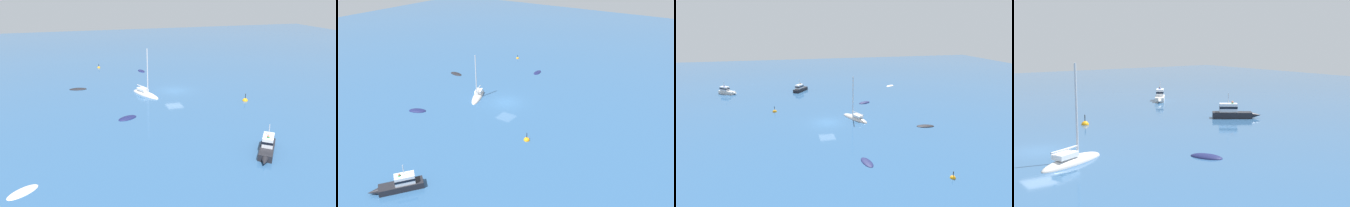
{
  "view_description": "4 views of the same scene",
  "coord_description": "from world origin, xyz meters",
  "views": [
    {
      "loc": [
        14.94,
        47.62,
        15.31
      ],
      "look_at": [
        3.73,
        9.15,
        1.33
      ],
      "focal_mm": 36.03,
      "sensor_mm": 36.0,
      "label": 1
    },
    {
      "loc": [
        -25.7,
        38.03,
        22.04
      ],
      "look_at": [
        -2.28,
        3.33,
        1.78
      ],
      "focal_mm": 35.98,
      "sensor_mm": 36.0,
      "label": 2
    },
    {
      "loc": [
        -6.44,
        -41.0,
        15.2
      ],
      "look_at": [
        4.27,
        6.75,
        0.94
      ],
      "focal_mm": 29.89,
      "sensor_mm": 36.0,
      "label": 3
    },
    {
      "loc": [
        35.1,
        -11.33,
        8.76
      ],
      "look_at": [
        2.21,
        12.05,
        2.98
      ],
      "focal_mm": 49.96,
      "sensor_mm": 36.0,
      "label": 4
    }
  ],
  "objects": [
    {
      "name": "sailboat",
      "position": [
        4.8,
        0.77,
        0.12
      ],
      "size": [
        3.7,
        5.76,
        7.5
      ],
      "rotation": [
        0.0,
        0.0,
        2.01
      ],
      "color": "silver",
      "rests_on": "ground"
    },
    {
      "name": "channel_buoy",
      "position": [
        -8.12,
        7.44,
        0.01
      ],
      "size": [
        0.75,
        0.75,
        1.4
      ],
      "color": "orange",
      "rests_on": "ground"
    },
    {
      "name": "dinghy",
      "position": [
        19.55,
        22.67,
        0.0
      ],
      "size": [
        2.82,
        2.55,
        0.33
      ],
      "rotation": [
        0.0,
        0.0,
        3.79
      ],
      "color": "silver",
      "rests_on": "ground"
    },
    {
      "name": "ground_plane",
      "position": [
        0.0,
        0.0,
        0.0
      ],
      "size": [
        160.0,
        160.0,
        0.0
      ],
      "primitive_type": "plane",
      "color": "#2D5684"
    },
    {
      "name": "launch",
      "position": [
        -2.5,
        22.13,
        0.64
      ],
      "size": [
        3.92,
        4.8,
        2.76
      ],
      "rotation": [
        0.0,
        0.0,
        0.93
      ],
      "color": "black",
      "rests_on": "ground"
    },
    {
      "name": "tender",
      "position": [
        8.98,
        9.44,
        0.0
      ],
      "size": [
        2.83,
        2.25,
        0.5
      ],
      "rotation": [
        0.0,
        0.0,
        0.46
      ],
      "color": "#191E4C",
      "rests_on": "ground"
    },
    {
      "name": "tender_1",
      "position": [
        14.33,
        -4.91,
        0.0
      ],
      "size": [
        2.85,
        1.63,
        0.41
      ],
      "rotation": [
        0.0,
        0.0,
        2.98
      ],
      "color": "black",
      "rests_on": "ground"
    },
    {
      "name": "rib",
      "position": [
        2.3,
        -13.89,
        0.0
      ],
      "size": [
        1.39,
        2.65,
        0.31
      ],
      "rotation": [
        0.0,
        0.0,
        1.7
      ],
      "color": "#191E4C",
      "rests_on": "ground"
    },
    {
      "name": "cabin_cruiser",
      "position": [
        -18.61,
        23.12,
        0.65
      ],
      "size": [
        4.45,
        3.52,
        2.73
      ],
      "rotation": [
        0.0,
        0.0,
        5.67
      ],
      "color": "silver",
      "rests_on": "ground"
    },
    {
      "name": "mooring_buoy",
      "position": [
        9.83,
        -18.94,
        0.01
      ],
      "size": [
        0.58,
        0.58,
        1.03
      ],
      "color": "orange",
      "rests_on": "ground"
    }
  ]
}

